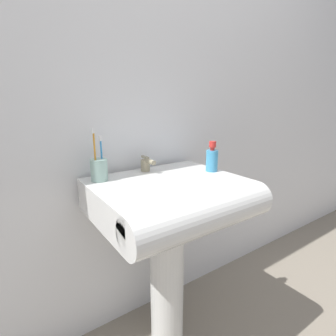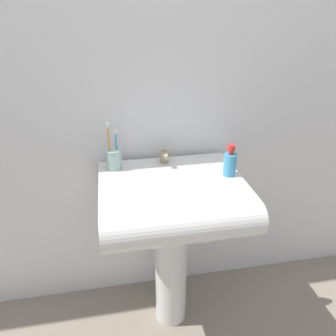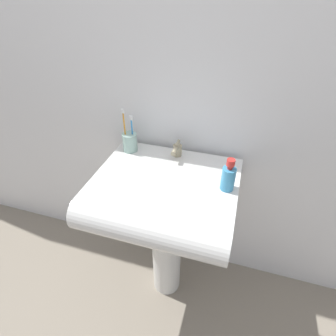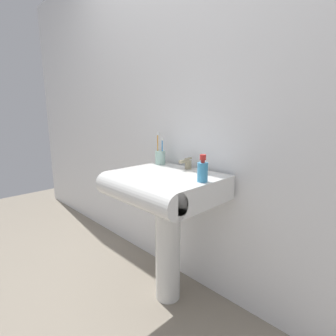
% 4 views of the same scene
% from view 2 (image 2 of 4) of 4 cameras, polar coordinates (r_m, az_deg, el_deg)
% --- Properties ---
extents(ground_plane, '(6.00, 6.00, 0.00)m').
position_cam_2_polar(ground_plane, '(1.92, 0.48, -24.07)').
color(ground_plane, gray).
rests_on(ground_plane, ground).
extents(wall_back, '(5.00, 0.05, 2.40)m').
position_cam_2_polar(wall_back, '(1.52, -1.41, 15.68)').
color(wall_back, white).
rests_on(wall_back, ground).
extents(sink_pedestal, '(0.16, 0.16, 0.68)m').
position_cam_2_polar(sink_pedestal, '(1.67, 0.53, -16.65)').
color(sink_pedestal, white).
rests_on(sink_pedestal, ground).
extents(sink_basin, '(0.61, 0.53, 0.14)m').
position_cam_2_polar(sink_basin, '(1.38, 1.03, -5.66)').
color(sink_basin, white).
rests_on(sink_basin, sink_pedestal).
extents(faucet, '(0.04, 0.11, 0.07)m').
position_cam_2_polar(faucet, '(1.52, -0.57, 2.13)').
color(faucet, tan).
rests_on(faucet, sink_basin).
extents(toothbrush_cup, '(0.07, 0.07, 0.22)m').
position_cam_2_polar(toothbrush_cup, '(1.48, -9.41, 1.64)').
color(toothbrush_cup, '#99BFB2').
rests_on(toothbrush_cup, sink_basin).
extents(soap_bottle, '(0.05, 0.05, 0.14)m').
position_cam_2_polar(soap_bottle, '(1.43, 10.71, 0.90)').
color(soap_bottle, '#3F99CC').
rests_on(soap_bottle, sink_basin).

